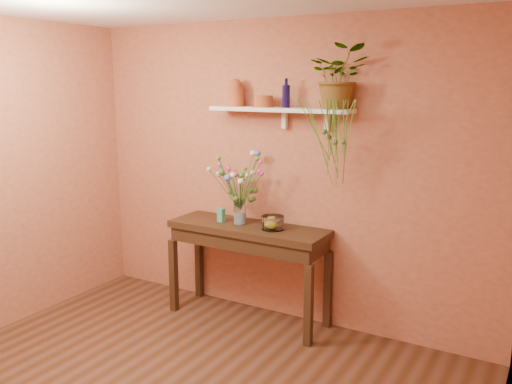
{
  "coord_description": "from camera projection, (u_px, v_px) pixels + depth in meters",
  "views": [
    {
      "loc": [
        2.2,
        -2.25,
        2.15
      ],
      "look_at": [
        0.0,
        1.55,
        1.25
      ],
      "focal_mm": 37.69,
      "sensor_mm": 36.0,
      "label": 1
    }
  ],
  "objects": [
    {
      "name": "room",
      "position": [
        124.0,
        221.0,
        3.15
      ],
      "size": [
        4.04,
        4.04,
        2.7
      ],
      "color": "#523121",
      "rests_on": "ground"
    },
    {
      "name": "sideboard",
      "position": [
        248.0,
        239.0,
        4.84
      ],
      "size": [
        1.47,
        0.47,
        0.89
      ],
      "color": "#352214",
      "rests_on": "ground"
    },
    {
      "name": "wall_shelf",
      "position": [
        281.0,
        110.0,
        4.59
      ],
      "size": [
        1.3,
        0.24,
        0.19
      ],
      "color": "white",
      "rests_on": "room"
    },
    {
      "name": "terracotta_jug",
      "position": [
        236.0,
        93.0,
        4.81
      ],
      "size": [
        0.18,
        0.18,
        0.24
      ],
      "color": "#AE4931",
      "rests_on": "wall_shelf"
    },
    {
      "name": "terracotta_pot",
      "position": [
        264.0,
        101.0,
        4.63
      ],
      "size": [
        0.21,
        0.21,
        0.1
      ],
      "primitive_type": "cylinder",
      "rotation": [
        0.0,
        0.0,
        0.36
      ],
      "color": "#AE4931",
      "rests_on": "wall_shelf"
    },
    {
      "name": "blue_bottle",
      "position": [
        286.0,
        96.0,
        4.54
      ],
      "size": [
        0.07,
        0.07,
        0.24
      ],
      "color": "#0F0A36",
      "rests_on": "wall_shelf"
    },
    {
      "name": "spider_plant",
      "position": [
        339.0,
        77.0,
        4.3
      ],
      "size": [
        0.57,
        0.54,
        0.51
      ],
      "primitive_type": "imported",
      "rotation": [
        0.0,
        0.0,
        0.36
      ],
      "color": "#3D6623",
      "rests_on": "wall_shelf"
    },
    {
      "name": "plant_fronds",
      "position": [
        333.0,
        136.0,
        4.23
      ],
      "size": [
        0.48,
        0.37,
        0.72
      ],
      "color": "#3D6623",
      "rests_on": "wall_shelf"
    },
    {
      "name": "glass_vase",
      "position": [
        240.0,
        213.0,
        4.85
      ],
      "size": [
        0.11,
        0.11,
        0.23
      ],
      "color": "white",
      "rests_on": "sideboard"
    },
    {
      "name": "bouquet",
      "position": [
        240.0,
        177.0,
        4.77
      ],
      "size": [
        0.53,
        0.38,
        0.54
      ],
      "color": "#386B28",
      "rests_on": "glass_vase"
    },
    {
      "name": "glass_bowl",
      "position": [
        273.0,
        223.0,
        4.67
      ],
      "size": [
        0.2,
        0.2,
        0.12
      ],
      "color": "white",
      "rests_on": "sideboard"
    },
    {
      "name": "lemon",
      "position": [
        272.0,
        224.0,
        4.68
      ],
      "size": [
        0.08,
        0.08,
        0.08
      ],
      "primitive_type": "sphere",
      "color": "yellow",
      "rests_on": "glass_bowl"
    },
    {
      "name": "carton",
      "position": [
        221.0,
        215.0,
        4.93
      ],
      "size": [
        0.07,
        0.05,
        0.12
      ],
      "primitive_type": "cube",
      "rotation": [
        0.0,
        0.0,
        -0.14
      ],
      "color": "teal",
      "rests_on": "sideboard"
    }
  ]
}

